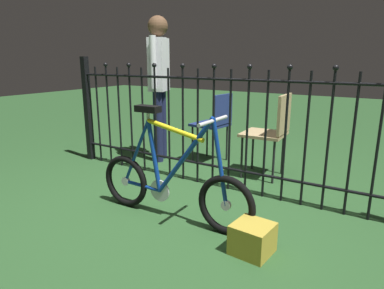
% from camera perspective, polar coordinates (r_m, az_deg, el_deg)
% --- Properties ---
extents(ground_plane, '(20.00, 20.00, 0.00)m').
position_cam_1_polar(ground_plane, '(2.80, -2.26, -12.02)').
color(ground_plane, '#284F27').
extents(iron_fence, '(3.79, 0.07, 1.26)m').
position_cam_1_polar(iron_fence, '(3.23, 4.56, 3.40)').
color(iron_fence, black).
rests_on(iron_fence, ground).
extents(bicycle, '(1.39, 0.40, 0.89)m').
position_cam_1_polar(bicycle, '(2.66, -3.56, -6.53)').
color(bicycle, black).
rests_on(bicycle, ground).
extents(chair_tan, '(0.45, 0.44, 0.89)m').
position_cam_1_polar(chair_tan, '(3.61, 13.32, 2.74)').
color(chair_tan, black).
rests_on(chair_tan, ground).
extents(chair_navy, '(0.42, 0.42, 0.83)m').
position_cam_1_polar(chair_navy, '(4.08, 3.93, 4.04)').
color(chair_navy, black).
rests_on(chair_navy, ground).
extents(person_visitor, '(0.27, 0.45, 1.71)m').
position_cam_1_polar(person_visitor, '(4.13, -5.58, 11.38)').
color(person_visitor, '#191E3F').
rests_on(person_visitor, ground).
extents(display_crate, '(0.26, 0.26, 0.20)m').
position_cam_1_polar(display_crate, '(2.32, 10.14, -15.30)').
color(display_crate, '#B29933').
rests_on(display_crate, ground).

